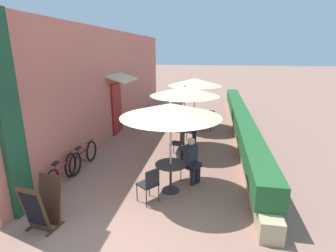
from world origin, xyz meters
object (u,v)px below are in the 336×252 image
cafe_chair_near_left (150,183)px  menu_board (42,205)px  seated_patron_near_right (192,158)px  cafe_chair_near_right (189,163)px  seated_patron_mid_left (191,125)px  patio_table_mid (184,135)px  bicycle_second (84,157)px  cafe_chair_mid_left (188,129)px  cafe_chair_mid_right (179,142)px  cafe_chair_far_right (179,115)px  patio_table_near (171,172)px  cafe_chair_far_left (209,119)px  bicycle_leaning (62,173)px  patio_table_far (194,117)px  patio_umbrella_mid (185,91)px  patio_umbrella_far (195,82)px  patio_umbrella_near (171,110)px

cafe_chair_near_left → menu_board: (-1.87, -1.20, -0.02)m
seated_patron_near_right → menu_board: size_ratio=1.23×
cafe_chair_near_left → cafe_chair_near_right: bearing=6.0°
cafe_chair_near_left → seated_patron_mid_left: size_ratio=0.70×
patio_table_mid → bicycle_second: 3.47m
seated_patron_near_right → cafe_chair_mid_left: (-0.41, 3.14, -0.17)m
seated_patron_near_right → cafe_chair_mid_right: 1.79m
cafe_chair_mid_right → bicycle_second: size_ratio=0.52×
cafe_chair_mid_left → cafe_chair_far_right: 2.27m
patio_table_near → cafe_chair_far_left: bearing=81.3°
patio_table_near → bicycle_leaning: (-2.83, -0.20, -0.18)m
patio_table_far → patio_table_mid: bearing=-93.1°
patio_umbrella_mid → bicycle_second: patio_umbrella_mid is taller
cafe_chair_mid_right → patio_umbrella_far: 3.77m
cafe_chair_mid_left → cafe_chair_far_left: 1.93m
cafe_chair_near_left → bicycle_leaning: (-2.45, 0.42, -0.16)m
cafe_chair_near_left → cafe_chair_mid_right: 2.87m
cafe_chair_far_right → cafe_chair_mid_left: bearing=-51.7°
bicycle_leaning → menu_board: (0.57, -1.62, 0.15)m
cafe_chair_mid_right → patio_table_far: size_ratio=1.14×
patio_umbrella_mid → cafe_chair_mid_left: bearing=84.2°
cafe_chair_near_right → patio_umbrella_far: (-0.25, 5.05, 1.57)m
patio_umbrella_near → cafe_chair_mid_left: (0.06, 3.69, -1.57)m
cafe_chair_far_right → bicycle_leaning: bearing=-88.2°
cafe_chair_mid_right → cafe_chair_far_right: size_ratio=1.00×
cafe_chair_mid_left → cafe_chair_near_left: bearing=5.9°
seated_patron_near_right → cafe_chair_far_left: bearing=-146.2°
seated_patron_mid_left → patio_table_far: size_ratio=1.63×
patio_table_near → patio_table_mid: (-0.01, 2.96, 0.00)m
patio_umbrella_near → patio_umbrella_mid: 2.96m
cafe_chair_near_right → patio_table_mid: cafe_chair_near_right is taller
cafe_chair_far_right → cafe_chair_mid_right: bearing=-60.2°
cafe_chair_near_left → bicycle_leaning: size_ratio=0.51×
patio_table_near → cafe_chair_mid_left: (0.06, 3.69, -0.01)m
cafe_chair_mid_left → seated_patron_mid_left: seated_patron_mid_left is taller
cafe_chair_near_left → patio_table_far: (0.52, 6.28, 0.01)m
patio_table_near → patio_umbrella_near: bearing=180.0°
patio_table_far → patio_umbrella_far: patio_umbrella_far is taller
patio_table_far → cafe_chair_far_left: cafe_chair_far_left is taller
cafe_chair_near_left → patio_table_mid: bearing=32.0°
bicycle_second → menu_board: (0.54, -2.72, 0.15)m
patio_umbrella_near → patio_table_far: (0.13, 5.66, -1.56)m
bicycle_leaning → cafe_chair_far_right: bearing=63.9°
patio_table_near → seated_patron_near_right: 0.74m
cafe_chair_near_right → bicycle_second: bearing=-57.2°
cafe_chair_mid_left → bicycle_leaning: cafe_chair_mid_left is taller
patio_umbrella_mid → menu_board: patio_umbrella_mid is taller
seated_patron_near_right → cafe_chair_far_left: (0.36, 4.91, -0.17)m
patio_table_far → patio_umbrella_far: bearing=-90.0°
patio_umbrella_near → seated_patron_mid_left: patio_umbrella_near is taller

